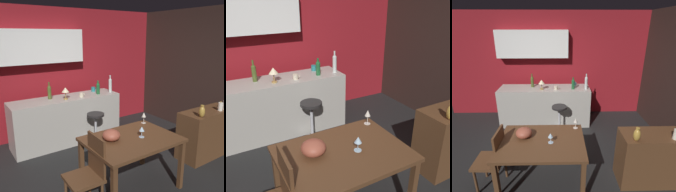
# 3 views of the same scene
# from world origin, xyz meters

# --- Properties ---
(ground_plane) EXTENTS (9.00, 9.00, 0.00)m
(ground_plane) POSITION_xyz_m (0.00, 0.00, 0.00)
(ground_plane) COLOR black
(wall_kitchen_back) EXTENTS (5.20, 0.33, 2.60)m
(wall_kitchen_back) POSITION_xyz_m (-0.06, 2.08, 1.41)
(wall_kitchen_back) COLOR maroon
(wall_kitchen_back) RESTS_ON ground_plane
(dining_table) EXTENTS (1.21, 0.88, 0.74)m
(dining_table) POSITION_xyz_m (0.08, -0.40, 0.65)
(dining_table) COLOR #56351E
(dining_table) RESTS_ON ground_plane
(kitchen_counter) EXTENTS (2.10, 0.60, 0.90)m
(kitchen_counter) POSITION_xyz_m (-0.01, 1.48, 0.45)
(kitchen_counter) COLOR #B2ADA3
(kitchen_counter) RESTS_ON ground_plane
(bar_stool) EXTENTS (0.34, 0.34, 0.66)m
(bar_stool) POSITION_xyz_m (0.33, 0.96, 0.35)
(bar_stool) COLOR #262323
(bar_stool) RESTS_ON ground_plane
(wine_glass_left) EXTENTS (0.07, 0.07, 0.15)m
(wine_glass_left) POSITION_xyz_m (0.22, -0.45, 0.85)
(wine_glass_left) COLOR silver
(wine_glass_left) RESTS_ON dining_table
(wine_glass_right) EXTENTS (0.07, 0.07, 0.17)m
(wine_glass_right) POSITION_xyz_m (0.59, -0.06, 0.87)
(wine_glass_right) COLOR silver
(wine_glass_right) RESTS_ON dining_table
(fruit_bowl) EXTENTS (0.23, 0.23, 0.14)m
(fruit_bowl) POSITION_xyz_m (-0.17, -0.30, 0.81)
(fruit_bowl) COLOR #9E4C38
(fruit_bowl) RESTS_ON dining_table
(wine_bottle_olive) EXTENTS (0.07, 0.07, 0.32)m
(wine_bottle_olive) POSITION_xyz_m (-0.30, 1.56, 1.04)
(wine_bottle_olive) COLOR #475623
(wine_bottle_olive) RESTS_ON kitchen_counter
(wine_bottle_green) EXTENTS (0.07, 0.07, 0.28)m
(wine_bottle_green) POSITION_xyz_m (0.65, 1.39, 1.03)
(wine_bottle_green) COLOR #1E592D
(wine_bottle_green) RESTS_ON kitchen_counter
(wine_bottle_clear) EXTENTS (0.07, 0.07, 0.36)m
(wine_bottle_clear) POSITION_xyz_m (0.94, 1.38, 1.06)
(wine_bottle_clear) COLOR silver
(wine_bottle_clear) RESTS_ON kitchen_counter
(cup_cream) EXTENTS (0.12, 0.08, 0.08)m
(cup_cream) POSITION_xyz_m (0.26, 1.36, 0.94)
(cup_cream) COLOR beige
(cup_cream) RESTS_ON kitchen_counter
(cup_teal) EXTENTS (0.12, 0.09, 0.09)m
(cup_teal) POSITION_xyz_m (0.69, 1.65, 0.95)
(cup_teal) COLOR teal
(cup_teal) RESTS_ON kitchen_counter
(counter_lamp) EXTENTS (0.14, 0.14, 0.23)m
(counter_lamp) POSITION_xyz_m (-0.07, 1.37, 1.07)
(counter_lamp) COLOR #A58447
(counter_lamp) RESTS_ON kitchen_counter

